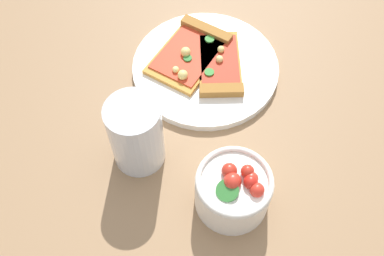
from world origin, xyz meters
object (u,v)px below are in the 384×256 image
at_px(plate, 205,68).
at_px(pizza_slice_near, 192,51).
at_px(pizza_slice_far, 220,67).
at_px(salad_bowl, 233,190).
at_px(soda_glass, 137,137).

relative_size(plate, pizza_slice_near, 1.48).
distance_m(pizza_slice_far, salad_bowl, 0.25).
bearing_deg(pizza_slice_far, soda_glass, -31.24).
bearing_deg(pizza_slice_near, plate, 49.99).
relative_size(pizza_slice_near, soda_glass, 1.39).
bearing_deg(pizza_slice_far, pizza_slice_near, -118.70).
bearing_deg(plate, soda_glass, -24.23).
height_order(pizza_slice_far, soda_glass, soda_glass).
distance_m(plate, salad_bowl, 0.26).
distance_m(pizza_slice_near, soda_glass, 0.22).
relative_size(salad_bowl, soda_glass, 0.87).
bearing_deg(pizza_slice_near, pizza_slice_far, 61.30).
xyz_separation_m(plate, salad_bowl, (0.25, 0.07, 0.03)).
bearing_deg(pizza_slice_far, salad_bowl, 9.77).
height_order(plate, pizza_slice_far, pizza_slice_far).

